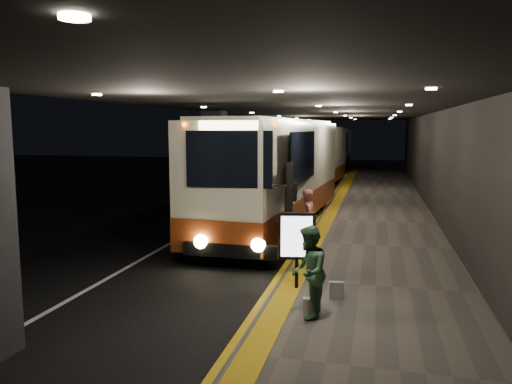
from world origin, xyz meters
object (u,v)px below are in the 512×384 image
at_px(coach_main, 276,177).
at_px(passenger_boarding, 309,220).
at_px(coach_third, 334,151).
at_px(passenger_waiting_green, 309,272).
at_px(bag_plain, 310,307).
at_px(info_sign, 297,238).
at_px(bag_polka, 336,290).
at_px(coach_second, 313,161).
at_px(stanchion_post, 303,246).

height_order(coach_main, passenger_boarding, coach_main).
height_order(coach_third, passenger_waiting_green, coach_third).
xyz_separation_m(bag_plain, info_sign, (-0.52, 1.57, 1.00)).
height_order(bag_polka, info_sign, info_sign).
xyz_separation_m(bag_polka, info_sign, (-0.93, 0.50, 0.98)).
relative_size(passenger_boarding, bag_plain, 5.30).
relative_size(coach_second, info_sign, 6.86).
height_order(coach_main, passenger_waiting_green, coach_main).
height_order(coach_main, stanchion_post, coach_main).
bearing_deg(coach_third, info_sign, -85.13).
height_order(coach_main, coach_second, coach_main).
bearing_deg(coach_main, info_sign, -71.75).
bearing_deg(passenger_boarding, stanchion_post, 175.42).
height_order(passenger_waiting_green, bag_polka, passenger_waiting_green).
distance_m(coach_main, info_sign, 7.85).
bearing_deg(bag_polka, bag_plain, -111.08).
xyz_separation_m(coach_second, passenger_boarding, (1.88, -15.80, -0.71)).
bearing_deg(coach_main, bag_plain, -71.13).
relative_size(passenger_waiting_green, bag_polka, 4.77).
bearing_deg(coach_main, passenger_waiting_green, -71.43).
xyz_separation_m(info_sign, stanchion_post, (-0.14, 1.96, -0.65)).
relative_size(bag_polka, bag_plain, 1.08).
xyz_separation_m(coach_third, passenger_boarding, (2.00, -31.83, -0.61)).
bearing_deg(passenger_boarding, info_sign, 176.51).
bearing_deg(stanchion_post, coach_main, 108.21).
bearing_deg(stanchion_post, passenger_boarding, 92.08).
relative_size(coach_main, passenger_boarding, 7.00).
relative_size(coach_second, bag_plain, 34.55).
relative_size(info_sign, stanchion_post, 1.67).
distance_m(passenger_waiting_green, bag_plain, 0.72).
distance_m(coach_main, bag_polka, 8.72).
bearing_deg(passenger_waiting_green, bag_polka, 155.98).
relative_size(coach_main, bag_polka, 34.33).
distance_m(bag_polka, stanchion_post, 2.71).
height_order(bag_polka, stanchion_post, stanchion_post).
bearing_deg(coach_main, coach_second, 94.01).
bearing_deg(coach_second, stanchion_post, -79.94).
bearing_deg(passenger_boarding, coach_third, -3.08).
bearing_deg(passenger_waiting_green, coach_main, -167.83).
relative_size(bag_plain, stanchion_post, 0.33).
xyz_separation_m(coach_main, passenger_boarding, (1.78, -3.97, -0.83)).
relative_size(passenger_boarding, info_sign, 1.05).
relative_size(passenger_boarding, passenger_waiting_green, 1.03).
bearing_deg(bag_plain, passenger_waiting_green, -112.50).
xyz_separation_m(coach_main, passenger_waiting_green, (2.47, -9.22, -0.86)).
bearing_deg(coach_third, stanchion_post, -85.16).
distance_m(coach_main, coach_second, 11.83).
relative_size(passenger_boarding, stanchion_post, 1.75).
relative_size(coach_third, bag_polka, 29.89).
bearing_deg(bag_polka, passenger_waiting_green, -111.18).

